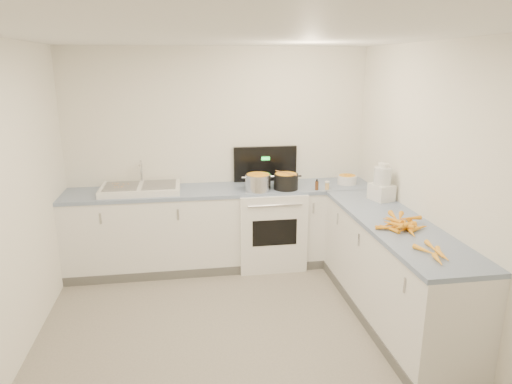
{
  "coord_description": "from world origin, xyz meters",
  "views": [
    {
      "loc": [
        -0.4,
        -3.31,
        2.3
      ],
      "look_at": [
        0.3,
        1.1,
        1.05
      ],
      "focal_mm": 32.0,
      "sensor_mm": 36.0,
      "label": 1
    }
  ],
  "objects": [
    {
      "name": "peeled_carrots",
      "position": [
        1.4,
        -0.43,
        0.96
      ],
      "size": [
        0.2,
        0.43,
        0.04
      ],
      "color": "#FFA726",
      "rests_on": "counter_right"
    },
    {
      "name": "carrot_pile",
      "position": [
        1.42,
        0.15,
        0.98
      ],
      "size": [
        0.46,
        0.5,
        0.09
      ],
      "color": "#FFA31F",
      "rests_on": "counter_right"
    },
    {
      "name": "wall_back",
      "position": [
        0.0,
        2.0,
        1.25
      ],
      "size": [
        3.5,
        0.0,
        2.5
      ],
      "primitive_type": null,
      "rotation": [
        1.57,
        0.0,
        0.0
      ],
      "color": "white",
      "rests_on": "ground"
    },
    {
      "name": "mixing_bowl",
      "position": [
        1.48,
        1.67,
        0.99
      ],
      "size": [
        0.24,
        0.24,
        0.1
      ],
      "primitive_type": "cylinder",
      "rotation": [
        0.0,
        0.0,
        0.07
      ],
      "color": "white",
      "rests_on": "counter_back"
    },
    {
      "name": "ceiling",
      "position": [
        0.0,
        0.0,
        2.5
      ],
      "size": [
        3.5,
        4.0,
        0.0
      ],
      "primitive_type": null,
      "rotation": [
        3.14,
        0.0,
        0.0
      ],
      "color": "white",
      "rests_on": "ground"
    },
    {
      "name": "sink",
      "position": [
        -0.9,
        1.7,
        0.98
      ],
      "size": [
        0.86,
        0.52,
        0.31
      ],
      "color": "white",
      "rests_on": "counter_back"
    },
    {
      "name": "steel_pot",
      "position": [
        0.39,
        1.54,
        1.02
      ],
      "size": [
        0.35,
        0.35,
        0.21
      ],
      "primitive_type": "cylinder",
      "rotation": [
        0.0,
        0.0,
        0.29
      ],
      "color": "silver",
      "rests_on": "stove"
    },
    {
      "name": "spice_jar",
      "position": [
        1.17,
        1.47,
        0.98
      ],
      "size": [
        0.05,
        0.05,
        0.08
      ],
      "primitive_type": "cylinder",
      "color": "#E5B266",
      "rests_on": "counter_back"
    },
    {
      "name": "floor",
      "position": [
        0.0,
        0.0,
        0.0
      ],
      "size": [
        3.5,
        4.0,
        0.0
      ],
      "primitive_type": null,
      "color": "gray",
      "rests_on": "ground"
    },
    {
      "name": "counter_right",
      "position": [
        1.45,
        0.3,
        0.47
      ],
      "size": [
        0.62,
        2.2,
        0.94
      ],
      "color": "white",
      "rests_on": "ground"
    },
    {
      "name": "stove",
      "position": [
        0.55,
        1.69,
        0.47
      ],
      "size": [
        0.76,
        0.65,
        1.36
      ],
      "color": "white",
      "rests_on": "ground"
    },
    {
      "name": "wall_front",
      "position": [
        0.0,
        -2.0,
        1.25
      ],
      "size": [
        3.5,
        0.0,
        2.5
      ],
      "primitive_type": null,
      "rotation": [
        -1.57,
        0.0,
        0.0
      ],
      "color": "white",
      "rests_on": "ground"
    },
    {
      "name": "black_pot",
      "position": [
        0.71,
        1.56,
        1.02
      ],
      "size": [
        0.35,
        0.35,
        0.2
      ],
      "primitive_type": "cylinder",
      "rotation": [
        0.0,
        0.0,
        0.34
      ],
      "color": "black",
      "rests_on": "stove"
    },
    {
      "name": "wooden_spoon",
      "position": [
        0.71,
        1.56,
        1.13
      ],
      "size": [
        0.19,
        0.28,
        0.01
      ],
      "primitive_type": "cylinder",
      "rotation": [
        1.57,
        0.0,
        0.59
      ],
      "color": "#AD7A47",
      "rests_on": "black_pot"
    },
    {
      "name": "wall_right",
      "position": [
        1.75,
        0.0,
        1.25
      ],
      "size": [
        0.0,
        4.0,
        2.5
      ],
      "primitive_type": null,
      "rotation": [
        1.57,
        0.0,
        -1.57
      ],
      "color": "white",
      "rests_on": "ground"
    },
    {
      "name": "extract_bottle",
      "position": [
        1.05,
        1.47,
        0.99
      ],
      "size": [
        0.04,
        0.04,
        0.1
      ],
      "primitive_type": "cylinder",
      "color": "#593319",
      "rests_on": "counter_back"
    },
    {
      "name": "counter_back",
      "position": [
        0.0,
        1.7,
        0.47
      ],
      "size": [
        3.5,
        0.62,
        0.94
      ],
      "color": "white",
      "rests_on": "ground"
    },
    {
      "name": "food_processor",
      "position": [
        1.6,
        0.99,
        1.11
      ],
      "size": [
        0.24,
        0.27,
        0.39
      ],
      "color": "white",
      "rests_on": "counter_right"
    },
    {
      "name": "peelings",
      "position": [
        -1.13,
        1.73,
        1.02
      ],
      "size": [
        0.19,
        0.23,
        0.01
      ],
      "color": "tan",
      "rests_on": "sink"
    }
  ]
}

